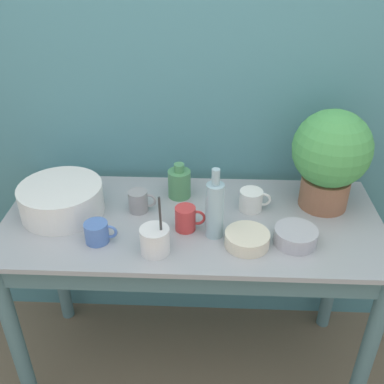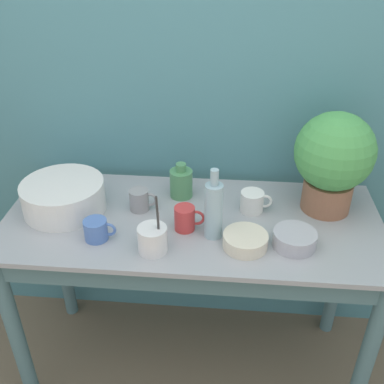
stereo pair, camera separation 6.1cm
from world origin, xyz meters
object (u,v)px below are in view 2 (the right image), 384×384
at_px(potted_plant, 333,158).
at_px(bowl_small_cream, 245,241).
at_px(bottle_tall, 214,209).
at_px(bowl_small_steel, 295,239).
at_px(bowl_wash_large, 64,196).
at_px(mug_grey, 140,200).
at_px(bottle_short, 181,183).
at_px(mug_blue, 96,230).
at_px(mug_red, 185,218).
at_px(utensil_cup, 153,239).
at_px(mug_white, 253,201).

distance_m(potted_plant, bowl_small_cream, 0.45).
distance_m(bottle_tall, bowl_small_steel, 0.30).
bearing_deg(bowl_wash_large, mug_grey, 4.58).
xyz_separation_m(potted_plant, bowl_wash_large, (-1.00, -0.09, -0.16)).
height_order(bottle_short, mug_blue, bottle_short).
xyz_separation_m(bottle_tall, mug_red, (-0.10, 0.03, -0.07)).
distance_m(bowl_small_steel, bowl_small_cream, 0.17).
relative_size(mug_red, bowl_small_steel, 0.74).
distance_m(bowl_small_steel, utensil_cup, 0.49).
xyz_separation_m(mug_grey, mug_blue, (-0.12, -0.20, -0.00)).
height_order(mug_grey, bowl_small_steel, mug_grey).
distance_m(bottle_short, bowl_small_cream, 0.40).
bearing_deg(potted_plant, mug_red, -160.90).
xyz_separation_m(mug_red, bowl_small_steel, (0.38, -0.06, -0.02)).
bearing_deg(mug_white, mug_red, -150.07).
xyz_separation_m(bottle_tall, bowl_small_cream, (0.11, -0.05, -0.09)).
distance_m(mug_white, mug_blue, 0.59).
height_order(bowl_wash_large, utensil_cup, utensil_cup).
bearing_deg(bowl_small_steel, potted_plant, 59.84).
distance_m(potted_plant, mug_white, 0.34).
bearing_deg(bottle_short, utensil_cup, -99.19).
bearing_deg(bowl_small_steel, mug_blue, -178.25).
relative_size(bottle_tall, mug_white, 2.19).
relative_size(bottle_tall, bowl_small_cream, 1.72).
height_order(bottle_short, mug_grey, bottle_short).
xyz_separation_m(mug_red, mug_blue, (-0.30, -0.09, -0.01)).
relative_size(mug_grey, bowl_small_cream, 0.70).
xyz_separation_m(bowl_wash_large, bowl_small_cream, (0.69, -0.17, -0.03)).
distance_m(bottle_short, mug_red, 0.23).
distance_m(potted_plant, bottle_tall, 0.49).
relative_size(potted_plant, bottle_tall, 1.46).
bearing_deg(mug_white, utensil_cup, -141.23).
relative_size(mug_white, bowl_small_steel, 0.81).
bearing_deg(mug_white, bowl_small_steel, -55.84).
relative_size(mug_grey, bowl_small_steel, 0.72).
xyz_separation_m(bottle_tall, bottle_short, (-0.14, 0.25, -0.05)).
distance_m(bottle_tall, mug_red, 0.12).
distance_m(mug_grey, utensil_cup, 0.26).
distance_m(mug_grey, mug_white, 0.43).
xyz_separation_m(bowl_small_cream, utensil_cup, (-0.31, -0.05, 0.02)).
relative_size(bottle_tall, utensil_cup, 1.16).
bearing_deg(bowl_wash_large, potted_plant, 5.36).
height_order(potted_plant, mug_grey, potted_plant).
height_order(bottle_tall, bowl_small_steel, bottle_tall).
relative_size(bowl_small_steel, bowl_small_cream, 0.96).
relative_size(bottle_short, bowl_small_cream, 0.94).
xyz_separation_m(potted_plant, bottle_short, (-0.57, 0.04, -0.16)).
bearing_deg(mug_grey, mug_red, -30.70).
xyz_separation_m(bottle_short, mug_white, (0.28, -0.08, -0.02)).
distance_m(bottle_tall, bottle_short, 0.29).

